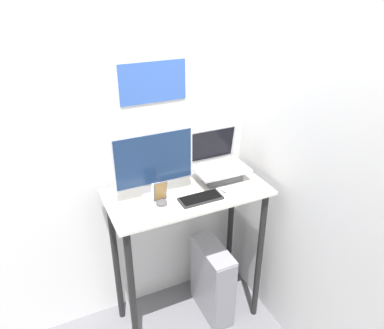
# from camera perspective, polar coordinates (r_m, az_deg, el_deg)

# --- Properties ---
(wall_back) EXTENTS (6.00, 0.06, 2.60)m
(wall_back) POSITION_cam_1_polar(r_m,az_deg,el_deg) (2.52, -3.90, 3.69)
(wall_back) COLOR silver
(wall_back) RESTS_ON ground_plane
(wall_side_right) EXTENTS (0.05, 6.00, 2.60)m
(wall_side_right) POSITION_cam_1_polar(r_m,az_deg,el_deg) (2.35, 15.18, 0.83)
(wall_side_right) COLOR silver
(wall_side_right) RESTS_ON ground_plane
(desk) EXTENTS (1.02, 0.50, 1.09)m
(desk) POSITION_cam_1_polar(r_m,az_deg,el_deg) (2.48, -0.68, -8.95)
(desk) COLOR beige
(desk) RESTS_ON ground_plane
(laptop) EXTENTS (0.35, 0.27, 0.32)m
(laptop) POSITION_cam_1_polar(r_m,az_deg,el_deg) (2.47, 4.13, -0.37)
(laptop) COLOR #4C4C51
(laptop) RESTS_ON desk
(monitor) EXTENTS (0.49, 0.17, 0.42)m
(monitor) POSITION_cam_1_polar(r_m,az_deg,el_deg) (2.21, -5.79, -0.16)
(monitor) COLOR silver
(monitor) RESTS_ON desk
(keyboard) EXTENTS (0.26, 0.11, 0.02)m
(keyboard) POSITION_cam_1_polar(r_m,az_deg,el_deg) (2.26, 1.33, -5.18)
(keyboard) COLOR black
(keyboard) RESTS_ON desk
(mouse) EXTENTS (0.04, 0.06, 0.03)m
(mouse) POSITION_cam_1_polar(r_m,az_deg,el_deg) (2.34, 4.95, -3.81)
(mouse) COLOR white
(mouse) RESTS_ON desk
(cell_phone) EXTENTS (0.08, 0.07, 0.15)m
(cell_phone) POSITION_cam_1_polar(r_m,az_deg,el_deg) (2.20, -4.76, -4.88)
(cell_phone) COLOR #4C4C51
(cell_phone) RESTS_ON desk
(computer_tower) EXTENTS (0.17, 0.41, 0.59)m
(computer_tower) POSITION_cam_1_polar(r_m,az_deg,el_deg) (2.88, 3.15, -17.24)
(computer_tower) COLOR gray
(computer_tower) RESTS_ON ground_plane
(mug) EXTENTS (0.09, 0.09, 0.08)m
(mug) POSITION_cam_1_polar(r_m,az_deg,el_deg) (2.12, -10.18, -7.07)
(mug) COLOR white
(mug) RESTS_ON desk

